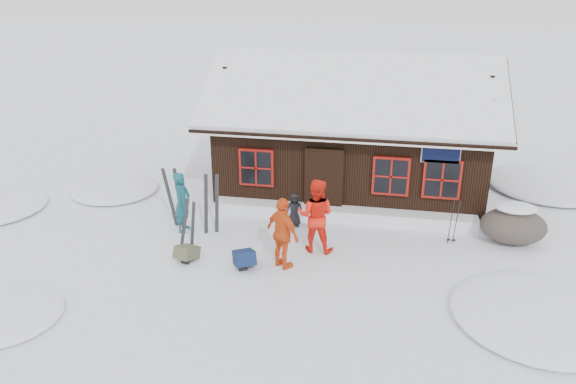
% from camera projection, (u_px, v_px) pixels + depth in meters
% --- Properties ---
extents(ground, '(120.00, 120.00, 0.00)m').
position_uv_depth(ground, '(277.00, 250.00, 14.59)').
color(ground, white).
rests_on(ground, ground).
extents(mountain_hut, '(8.90, 6.09, 4.42)m').
position_uv_depth(mountain_hut, '(352.00, 140.00, 18.26)').
color(mountain_hut, black).
rests_on(mountain_hut, ground).
extents(snow_drift, '(7.60, 0.60, 0.35)m').
position_uv_depth(snow_drift, '(343.00, 213.00, 16.31)').
color(snow_drift, white).
rests_on(snow_drift, ground).
extents(snow_mounds, '(20.60, 13.20, 0.48)m').
position_uv_depth(snow_mounds, '(346.00, 225.00, 16.00)').
color(snow_mounds, white).
rests_on(snow_mounds, ground).
extents(skier_teal, '(0.44, 0.64, 1.71)m').
position_uv_depth(skier_teal, '(182.00, 202.00, 15.35)').
color(skier_teal, '#124D57').
rests_on(skier_teal, ground).
extents(skier_orange_left, '(1.00, 0.81, 1.96)m').
position_uv_depth(skier_orange_left, '(316.00, 216.00, 14.24)').
color(skier_orange_left, red).
rests_on(skier_orange_left, ground).
extents(skier_orange_right, '(1.12, 1.01, 1.82)m').
position_uv_depth(skier_orange_right, '(283.00, 234.00, 13.44)').
color(skier_orange_right, '#DD4D16').
rests_on(skier_orange_right, ground).
extents(skier_crouched, '(0.55, 0.43, 0.98)m').
position_uv_depth(skier_crouched, '(294.00, 210.00, 15.76)').
color(skier_crouched, black).
rests_on(skier_crouched, ground).
extents(boulder, '(1.71, 1.28, 1.00)m').
position_uv_depth(boulder, '(513.00, 225.00, 14.83)').
color(boulder, '#4F463F').
rests_on(boulder, ground).
extents(ski_pair_left, '(0.57, 0.21, 1.49)m').
position_uv_depth(ski_pair_left, '(189.00, 226.00, 14.33)').
color(ski_pair_left, black).
rests_on(ski_pair_left, ground).
extents(ski_pair_mid, '(0.63, 0.22, 1.79)m').
position_uv_depth(ski_pair_mid, '(175.00, 199.00, 15.60)').
color(ski_pair_mid, black).
rests_on(ski_pair_mid, ground).
extents(ski_pair_right, '(0.46, 0.19, 1.78)m').
position_uv_depth(ski_pair_right, '(211.00, 205.00, 15.23)').
color(ski_pair_right, black).
rests_on(ski_pair_right, ground).
extents(ski_poles, '(0.23, 0.11, 1.28)m').
position_uv_depth(ski_poles, '(453.00, 222.00, 14.76)').
color(ski_poles, black).
rests_on(ski_poles, ground).
extents(backpack_blue, '(0.71, 0.77, 0.34)m').
position_uv_depth(backpack_blue, '(244.00, 261.00, 13.73)').
color(backpack_blue, '#112049').
rests_on(backpack_blue, ground).
extents(backpack_olive, '(0.57, 0.67, 0.31)m').
position_uv_depth(backpack_olive, '(187.00, 255.00, 14.02)').
color(backpack_olive, '#494C36').
rests_on(backpack_olive, ground).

